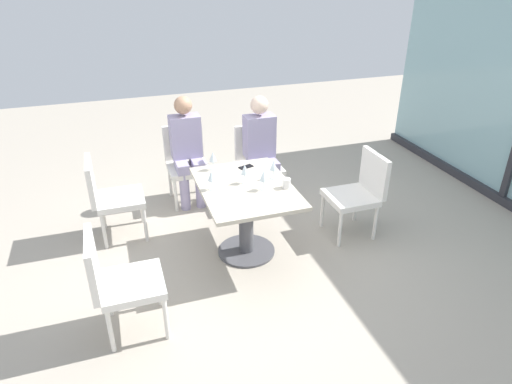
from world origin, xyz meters
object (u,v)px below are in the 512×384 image
chair_far_left (258,159)px  chair_front_left (109,194)px  wine_glass_1 (273,166)px  handbag_0 (219,192)px  dining_table_main (246,205)px  wine_glass_2 (213,157)px  cell_phone_on_table (246,167)px  chair_side_end (186,159)px  wine_glass_0 (245,170)px  chair_near_window (360,189)px  person_far_left (261,146)px  wine_glass_4 (211,176)px  person_side_end (187,146)px  chair_front_right (117,278)px  coffee_cup (286,183)px  wine_glass_3 (263,176)px

chair_far_left → chair_front_left: 1.72m
wine_glass_1 → handbag_0: (-1.00, -0.30, -0.72)m
dining_table_main → wine_glass_2: (-0.45, -0.20, 0.34)m
wine_glass_2 → wine_glass_1: bearing=52.2°
dining_table_main → cell_phone_on_table: size_ratio=7.79×
cell_phone_on_table → dining_table_main: bearing=-34.9°
chair_side_end → wine_glass_0: wine_glass_0 is taller
chair_near_window → person_far_left: person_far_left is taller
wine_glass_0 → wine_glass_4: size_ratio=1.00×
wine_glass_4 → wine_glass_0: bearing=96.0°
chair_front_left → person_far_left: bearing=98.3°
wine_glass_4 → cell_phone_on_table: 0.58m
chair_side_end → handbag_0: bearing=51.6°
wine_glass_4 → chair_near_window: bearing=88.9°
dining_table_main → chair_side_end: 1.36m
person_far_left → cell_phone_on_table: (0.56, -0.35, 0.03)m
dining_table_main → chair_side_end: bearing=-166.5°
chair_near_window → wine_glass_2: (-0.45, -1.41, 0.37)m
person_side_end → wine_glass_1: bearing=28.2°
chair_near_window → chair_front_right: bearing=-73.7°
wine_glass_2 → coffee_cup: 0.81m
chair_far_left → chair_front_right: size_ratio=1.00×
person_side_end → wine_glass_2: size_ratio=6.81×
dining_table_main → chair_far_left: size_ratio=1.29×
chair_side_end → wine_glass_1: wine_glass_1 is taller
chair_front_left → cell_phone_on_table: (0.31, 1.34, 0.24)m
chair_far_left → chair_near_window: size_ratio=1.00×
person_far_left → wine_glass_0: size_ratio=6.81×
handbag_0 → wine_glass_4: bearing=7.0°
wine_glass_1 → chair_front_left: bearing=-113.0°
chair_far_left → wine_glass_4: size_ratio=4.70×
chair_front_right → wine_glass_0: size_ratio=4.70×
chair_front_left → coffee_cup: chair_front_left is taller
wine_glass_1 → person_far_left: bearing=168.4°
coffee_cup → chair_near_window: bearing=99.8°
cell_phone_on_table → wine_glass_3: bearing=-16.7°
chair_front_right → wine_glass_0: bearing=122.2°
wine_glass_0 → wine_glass_1: 0.28m
chair_side_end → chair_front_left: same height
wine_glass_2 → wine_glass_4: (0.42, -0.11, 0.00)m
dining_table_main → chair_near_window: chair_near_window is taller
person_side_end → coffee_cup: 1.51m
coffee_cup → chair_front_left: bearing=-118.9°
chair_front_left → wine_glass_2: size_ratio=4.70×
person_far_left → chair_side_end: bearing=-114.8°
person_side_end → chair_front_left: bearing=-60.6°
person_side_end → wine_glass_1: 1.31m
wine_glass_0 → person_side_end: bearing=-163.9°
chair_side_end → wine_glass_0: size_ratio=4.70×
coffee_cup → cell_phone_on_table: (-0.54, -0.22, -0.04)m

